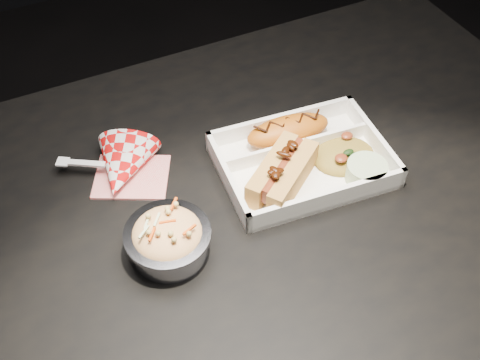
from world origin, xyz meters
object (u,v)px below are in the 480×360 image
(napkin_fork, at_px, (122,168))
(hotdog, at_px, (283,172))
(dining_table, at_px, (240,251))
(food_tray, at_px, (302,162))
(foil_coleslaw_cup, at_px, (168,238))
(fried_pastry, at_px, (288,130))

(napkin_fork, bearing_deg, hotdog, -0.38)
(dining_table, height_order, food_tray, food_tray)
(dining_table, distance_m, foil_coleslaw_cup, 0.17)
(food_tray, xyz_separation_m, foil_coleslaw_cup, (-0.24, -0.06, 0.02))
(food_tray, relative_size, napkin_fork, 1.57)
(napkin_fork, bearing_deg, food_tray, 8.90)
(napkin_fork, bearing_deg, foil_coleslaw_cup, -54.93)
(fried_pastry, bearing_deg, foil_coleslaw_cup, -154.62)
(dining_table, bearing_deg, food_tray, 18.56)
(dining_table, height_order, napkin_fork, napkin_fork)
(food_tray, bearing_deg, dining_table, -156.21)
(foil_coleslaw_cup, relative_size, napkin_fork, 0.69)
(dining_table, relative_size, napkin_fork, 7.11)
(hotdog, distance_m, napkin_fork, 0.24)
(foil_coleslaw_cup, height_order, napkin_fork, foil_coleslaw_cup)
(foil_coleslaw_cup, bearing_deg, fried_pastry, 25.38)
(foil_coleslaw_cup, xyz_separation_m, napkin_fork, (-0.01, 0.16, -0.02))
(dining_table, xyz_separation_m, foil_coleslaw_cup, (-0.12, -0.02, 0.12))
(hotdog, bearing_deg, napkin_fork, 112.29)
(hotdog, xyz_separation_m, foil_coleslaw_cup, (-0.19, -0.04, -0.00))
(food_tray, bearing_deg, napkin_fork, 163.04)
(fried_pastry, height_order, napkin_fork, napkin_fork)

